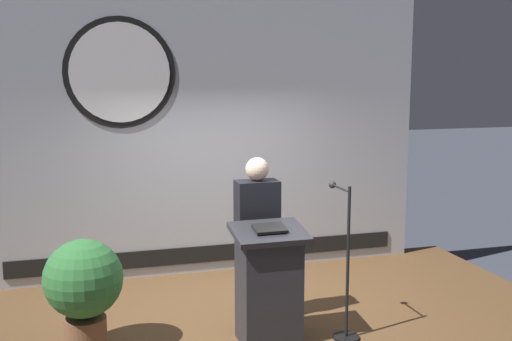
# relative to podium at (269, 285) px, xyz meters

# --- Properties ---
(banner_display) EXTENTS (5.21, 0.12, 3.46)m
(banner_display) POSITION_rel_podium_xyz_m (-0.09, 2.14, 1.20)
(banner_display) COLOR #B2B7C1
(banner_display) RESTS_ON stage_platform
(podium) EXTENTS (0.64, 0.50, 1.07)m
(podium) POSITION_rel_podium_xyz_m (0.00, 0.00, 0.00)
(podium) COLOR #26262B
(podium) RESTS_ON stage_platform
(speaker_person) EXTENTS (0.40, 0.26, 1.60)m
(speaker_person) POSITION_rel_podium_xyz_m (0.03, 0.48, 0.29)
(speaker_person) COLOR black
(speaker_person) RESTS_ON stage_platform
(microphone_stand) EXTENTS (0.24, 0.53, 1.40)m
(microphone_stand) POSITION_rel_podium_xyz_m (0.69, -0.10, -0.04)
(microphone_stand) COLOR black
(microphone_stand) RESTS_ON stage_platform
(potted_plant) EXTENTS (0.67, 0.67, 0.99)m
(potted_plant) POSITION_rel_podium_xyz_m (-1.57, 0.25, 0.07)
(potted_plant) COLOR brown
(potted_plant) RESTS_ON stage_platform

